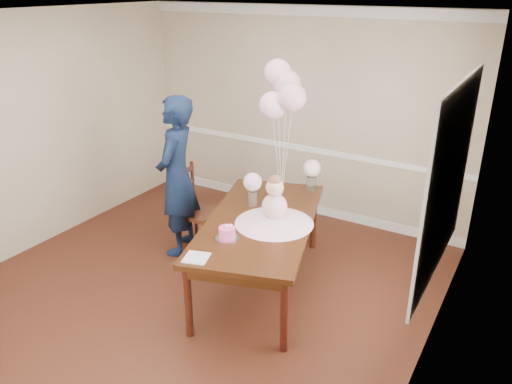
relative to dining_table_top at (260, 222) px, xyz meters
name	(u,v)px	position (x,y,z in m)	size (l,w,h in m)	color
floor	(187,297)	(-0.52, -0.58, -0.74)	(4.50, 5.00, 0.00)	#34150D
ceiling	(169,16)	(-0.52, -0.58, 1.96)	(4.50, 5.00, 0.02)	white
wall_back	(300,115)	(-0.52, 1.92, 0.61)	(4.50, 0.02, 2.70)	tan
wall_left	(21,137)	(-2.77, -0.58, 0.61)	(0.02, 5.00, 2.70)	tan
wall_right	(433,231)	(1.73, -0.58, 0.61)	(0.02, 5.00, 2.70)	tan
chair_rail_trim	(299,148)	(-0.52, 1.91, 0.16)	(4.50, 0.02, 0.07)	white
crown_molding	(303,11)	(-0.52, 1.91, 1.89)	(4.50, 0.02, 0.12)	silver
baseboard_trim	(297,205)	(-0.52, 1.91, -0.68)	(4.50, 0.02, 0.12)	silver
window_frame	(448,181)	(1.71, -0.08, 0.81)	(0.02, 1.66, 1.56)	silver
window_blinds	(446,181)	(1.69, -0.08, 0.81)	(0.01, 1.50, 1.40)	silver
dining_table_top	(260,222)	(0.00, 0.00, 0.00)	(1.02, 2.05, 0.05)	black
table_apron	(260,228)	(0.00, 0.00, -0.08)	(0.92, 1.94, 0.10)	black
table_leg_fl	(188,302)	(-0.13, -1.03, -0.38)	(0.07, 0.07, 0.72)	black
table_leg_fr	(284,316)	(0.69, -0.77, -0.38)	(0.07, 0.07, 0.72)	black
table_leg_bl	(243,213)	(-0.69, 0.77, -0.38)	(0.07, 0.07, 0.72)	black
table_leg_br	(314,220)	(0.13, 1.03, -0.38)	(0.07, 0.07, 0.72)	black
baby_skirt	(274,218)	(0.16, 0.00, 0.08)	(0.78, 0.78, 0.10)	#F9B7DC
baby_torso	(274,206)	(0.16, 0.00, 0.21)	(0.25, 0.25, 0.25)	pink
baby_head	(275,187)	(0.16, 0.00, 0.40)	(0.17, 0.17, 0.17)	beige
baby_hair	(275,182)	(0.16, 0.00, 0.47)	(0.12, 0.12, 0.12)	brown
cake_platter	(227,238)	(-0.06, -0.50, 0.03)	(0.23, 0.23, 0.01)	#B5B4B9
birthday_cake	(227,233)	(-0.06, -0.50, 0.08)	(0.15, 0.15, 0.10)	#FB4FA6
cake_flower_a	(227,226)	(-0.06, -0.50, 0.15)	(0.03, 0.03, 0.03)	white
cake_flower_b	(231,225)	(-0.04, -0.47, 0.15)	(0.03, 0.03, 0.03)	white
rose_vase_near	(253,198)	(-0.24, 0.25, 0.11)	(0.10, 0.10, 0.16)	white
roses_near	(253,182)	(-0.24, 0.25, 0.29)	(0.19, 0.19, 0.19)	silver
rose_vase_far	(311,183)	(0.12, 0.95, 0.11)	(0.10, 0.10, 0.16)	silver
roses_far	(312,168)	(0.12, 0.95, 0.29)	(0.19, 0.19, 0.19)	#FED5D9
napkin	(196,258)	(-0.09, -0.94, 0.03)	(0.20, 0.20, 0.01)	silver
balloon_weight	(281,197)	(-0.07, 0.57, 0.04)	(0.04, 0.04, 0.02)	silver
balloon_a	(273,105)	(-0.17, 0.54, 1.05)	(0.29, 0.29, 0.29)	#FFB4D2
balloon_b	(292,98)	(0.05, 0.55, 1.15)	(0.29, 0.29, 0.29)	#E19FAF
balloon_c	(287,84)	(-0.08, 0.67, 1.25)	(0.29, 0.29, 0.29)	#DB9BAB
balloon_d	(278,73)	(-0.18, 0.66, 1.36)	(0.29, 0.29, 0.29)	#E19FB8
balloon_ribbon_a	(277,160)	(-0.12, 0.55, 0.47)	(0.00, 0.00, 0.86)	white
balloon_ribbon_b	(286,157)	(-0.01, 0.56, 0.52)	(0.00, 0.00, 0.96)	white
balloon_ribbon_c	(284,150)	(-0.07, 0.62, 0.57)	(0.00, 0.00, 1.06)	white
balloon_ribbon_d	(279,144)	(-0.12, 0.61, 0.62)	(0.00, 0.00, 1.17)	white
dining_chair_seat	(199,213)	(-1.05, 0.37, -0.31)	(0.43, 0.43, 0.05)	#3A1A0F
chair_leg_fl	(179,233)	(-1.22, 0.18, -0.53)	(0.04, 0.04, 0.42)	#36150E
chair_leg_fr	(204,239)	(-0.87, 0.20, -0.53)	(0.04, 0.04, 0.42)	#321C0D
chair_leg_bl	(196,221)	(-1.23, 0.53, -0.53)	(0.04, 0.04, 0.42)	#36190E
chair_leg_br	(220,227)	(-0.88, 0.55, -0.53)	(0.04, 0.04, 0.42)	#38150F
chair_back_post_l	(175,193)	(-1.24, 0.18, -0.02)	(0.04, 0.04, 0.54)	#39140F
chair_back_post_r	(193,183)	(-1.25, 0.53, -0.02)	(0.04, 0.04, 0.54)	#39140F
chair_slat_low	(185,197)	(-1.24, 0.36, -0.14)	(0.03, 0.39, 0.05)	#3D1F10
chair_slat_mid	(184,185)	(-1.24, 0.36, 0.01)	(0.03, 0.39, 0.05)	#3A210F
chair_slat_top	(183,172)	(-1.24, 0.36, 0.17)	(0.03, 0.39, 0.05)	#3C1510
woman	(177,177)	(-1.19, 0.18, 0.18)	(0.67, 0.45, 1.85)	black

